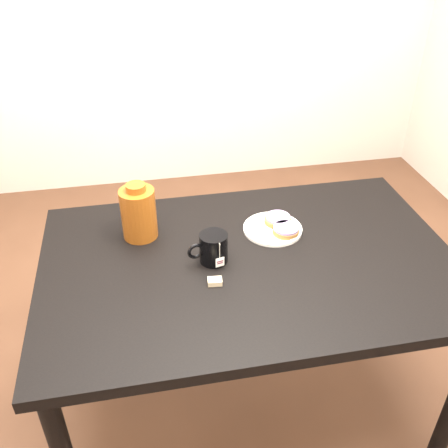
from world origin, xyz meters
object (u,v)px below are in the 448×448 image
Objects in this scene: table at (249,278)px; teabag_pouch at (215,281)px; bagel_back at (278,219)px; bagel_package at (139,213)px; plate at (273,228)px; mug at (213,248)px; bagel_front at (286,230)px.

table is 31.11× the size of teabag_pouch.
table is at bearing -129.66° from bagel_back.
bagel_package is at bearing 124.54° from teabag_pouch.
bagel_package is (-0.47, 0.06, 0.09)m from plate.
mug is at bearing 173.73° from table.
table is at bearing -30.50° from bagel_package.
mug is (-0.27, -0.17, 0.03)m from bagel_back.
table is at bearing -19.28° from mug.
teabag_pouch is at bearing -55.46° from bagel_package.
bagel_back is at bearing 50.34° from table.
bagel_package is at bearing 176.71° from bagel_back.
teabag_pouch is (-0.29, -0.28, -0.02)m from bagel_back.
teabag_pouch is (-0.30, -0.21, -0.02)m from bagel_front.
bagel_front is at bearing -11.21° from bagel_package.
mug reaches higher than plate.
mug is 0.13m from teabag_pouch.
teabag_pouch is 0.39m from bagel_package.
table is 0.45m from bagel_package.
bagel_package is at bearing 149.50° from table.
bagel_back reaches higher than plate.
mug reaches higher than bagel_front.
plate is (0.12, 0.15, 0.09)m from table.
bagel_front reaches higher than teabag_pouch.
bagel_front is 0.53m from bagel_package.
plate is 0.36m from teabag_pouch.
teabag_pouch reaches higher than plate.
plate reaches higher than table.
bagel_back is (0.15, 0.18, 0.11)m from table.
mug is at bearing -148.65° from bagel_back.
bagel_front is at bearing -82.94° from bagel_back.
bagel_package is (-0.35, 0.21, 0.18)m from table.
teabag_pouch is at bearing -135.62° from plate.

